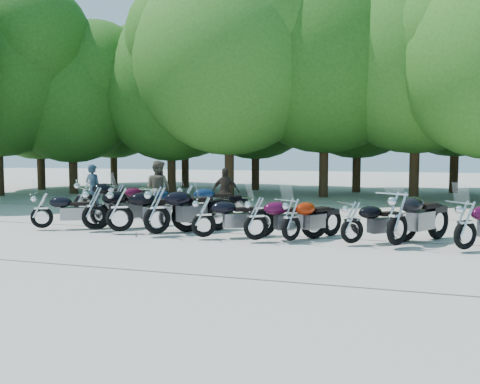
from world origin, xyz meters
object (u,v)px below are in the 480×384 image
(motorcycle_0, at_px, (42,209))
(motorcycle_5, at_px, (256,217))
(motorcycle_6, at_px, (291,218))
(rider_1, at_px, (158,189))
(motorcycle_3, at_px, (157,208))
(rider_2, at_px, (226,192))
(motorcycle_4, at_px, (204,215))
(motorcycle_13, at_px, (187,201))
(motorcycle_1, at_px, (94,206))
(motorcycle_9, at_px, (466,223))
(motorcycle_12, at_px, (151,202))
(motorcycle_8, at_px, (397,216))
(rider_0, at_px, (93,189))
(motorcycle_11, at_px, (118,199))
(motorcycle_10, at_px, (85,196))
(motorcycle_7, at_px, (352,221))
(motorcycle_2, at_px, (120,208))

(motorcycle_0, bearing_deg, motorcycle_5, -117.56)
(motorcycle_6, height_order, rider_1, rider_1)
(motorcycle_3, bearing_deg, rider_2, -55.14)
(motorcycle_4, relative_size, rider_2, 1.31)
(motorcycle_13, xyz_separation_m, rider_1, (-1.26, 0.56, 0.28))
(motorcycle_1, bearing_deg, motorcycle_0, 45.90)
(motorcycle_3, relative_size, motorcycle_13, 1.11)
(motorcycle_13, relative_size, rider_2, 1.42)
(motorcycle_0, xyz_separation_m, motorcycle_9, (10.69, 0.13, 0.04))
(motorcycle_1, relative_size, motorcycle_12, 1.18)
(motorcycle_1, height_order, motorcycle_9, motorcycle_1)
(motorcycle_4, height_order, motorcycle_8, motorcycle_8)
(motorcycle_5, height_order, rider_0, rider_0)
(motorcycle_11, distance_m, rider_0, 1.98)
(motorcycle_11, bearing_deg, motorcycle_9, -158.83)
(motorcycle_3, relative_size, motorcycle_12, 1.25)
(motorcycle_5, relative_size, motorcycle_8, 0.85)
(motorcycle_11, distance_m, motorcycle_13, 2.38)
(motorcycle_1, relative_size, motorcycle_6, 1.14)
(motorcycle_13, distance_m, rider_2, 1.92)
(motorcycle_1, distance_m, rider_1, 3.19)
(motorcycle_6, xyz_separation_m, rider_0, (-7.84, 3.75, 0.26))
(motorcycle_1, xyz_separation_m, motorcycle_13, (1.57, 2.60, -0.03))
(motorcycle_4, distance_m, motorcycle_5, 1.33)
(motorcycle_9, distance_m, motorcycle_10, 11.51)
(motorcycle_1, distance_m, motorcycle_5, 4.60)
(motorcycle_3, distance_m, motorcycle_8, 5.80)
(motorcycle_8, height_order, motorcycle_9, motorcycle_8)
(motorcycle_7, bearing_deg, rider_1, 25.70)
(motorcycle_4, distance_m, motorcycle_8, 4.53)
(motorcycle_6, height_order, motorcycle_8, motorcycle_8)
(motorcycle_4, relative_size, motorcycle_10, 0.84)
(motorcycle_9, relative_size, motorcycle_10, 0.89)
(motorcycle_11, distance_m, rider_2, 3.54)
(rider_1, bearing_deg, motorcycle_5, 153.22)
(rider_1, bearing_deg, motorcycle_6, 159.36)
(motorcycle_13, bearing_deg, motorcycle_10, 57.28)
(motorcycle_2, relative_size, rider_0, 1.43)
(motorcycle_3, bearing_deg, motorcycle_0, 37.30)
(motorcycle_9, relative_size, motorcycle_13, 0.97)
(motorcycle_4, bearing_deg, motorcycle_5, -123.03)
(motorcycle_7, bearing_deg, motorcycle_0, 53.22)
(motorcycle_1, height_order, motorcycle_3, motorcycle_3)
(motorcycle_2, height_order, rider_2, rider_2)
(motorcycle_8, bearing_deg, motorcycle_1, 30.58)
(motorcycle_2, relative_size, motorcycle_9, 1.10)
(motorcycle_0, xyz_separation_m, motorcycle_10, (-0.51, 2.76, 0.12))
(motorcycle_0, distance_m, motorcycle_3, 3.50)
(motorcycle_0, height_order, rider_2, rider_2)
(motorcycle_3, height_order, motorcycle_10, motorcycle_3)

